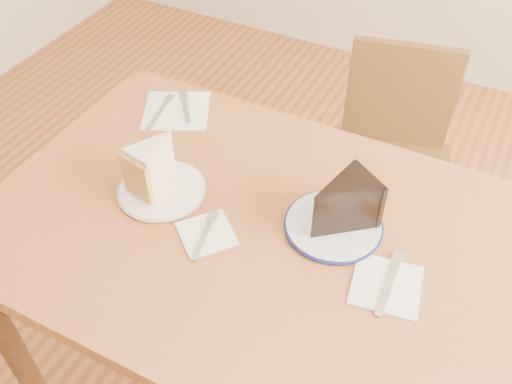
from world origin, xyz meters
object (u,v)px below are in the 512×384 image
object	(u,v)px
table	(258,256)
carrot_cake	(156,165)
plate_navy	(333,225)
chair_far	(387,162)
chocolate_cake	(339,208)
plate_cream	(162,190)

from	to	relation	value
table	carrot_cake	world-z (taller)	carrot_cake
plate_navy	chair_far	bearing A→B (deg)	92.08
chair_far	carrot_cake	size ratio (longest dim) A/B	7.16
table	carrot_cake	size ratio (longest dim) A/B	10.69
table	chair_far	xyz separation A→B (m)	(0.12, 0.68, -0.20)
carrot_cake	chocolate_cake	distance (m)	0.42
plate_cream	plate_navy	distance (m)	0.40
plate_cream	chair_far	bearing A→B (deg)	61.83
chair_far	chocolate_cake	xyz separation A→B (m)	(0.03, -0.61, 0.37)
table	chocolate_cake	xyz separation A→B (m)	(0.15, 0.07, 0.17)
plate_navy	plate_cream	bearing A→B (deg)	-168.78
chair_far	plate_cream	xyz separation A→B (m)	(-0.37, -0.69, 0.31)
table	carrot_cake	distance (m)	0.31
chocolate_cake	table	bearing A→B (deg)	57.06
table	chocolate_cake	size ratio (longest dim) A/B	8.75
plate_cream	carrot_cake	bearing A→B (deg)	138.91
table	chair_far	bearing A→B (deg)	79.76
plate_cream	plate_navy	bearing A→B (deg)	11.22
plate_cream	plate_navy	xyz separation A→B (m)	(0.39, 0.08, 0.00)
chair_far	plate_cream	distance (m)	0.84
chair_far	plate_navy	xyz separation A→B (m)	(0.02, -0.61, 0.31)
chair_far	carrot_cake	xyz separation A→B (m)	(-0.39, -0.67, 0.37)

